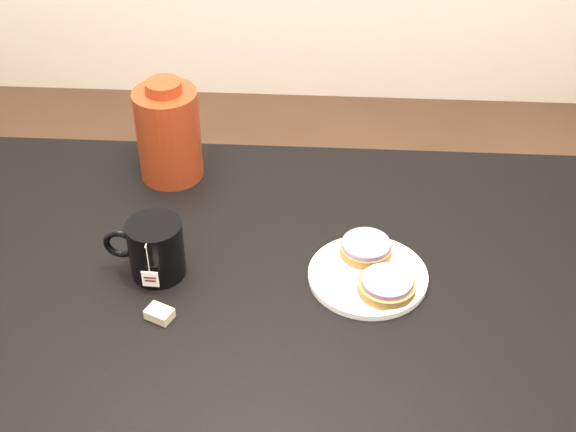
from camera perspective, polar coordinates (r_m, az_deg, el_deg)
The scene contains 7 objects.
table at distance 1.52m, azimuth -2.91°, elevation -6.97°, with size 1.40×0.90×0.75m.
plate at distance 1.47m, azimuth 5.70°, elevation -4.20°, with size 0.22×0.22×0.02m.
bagel_back at distance 1.50m, azimuth 5.56°, elevation -2.27°, with size 0.14×0.14×0.03m.
bagel_front at distance 1.43m, azimuth 7.03°, elevation -4.92°, with size 0.15×0.15×0.03m.
mug at distance 1.46m, azimuth -9.45°, elevation -2.28°, with size 0.15×0.11×0.11m.
teabag_pouch at distance 1.40m, azimuth -9.13°, elevation -6.88°, with size 0.04×0.03×0.02m, color #C6B793.
bagel_package at distance 1.68m, azimuth -8.50°, elevation 5.86°, with size 0.14×0.14×0.22m.
Camera 1 is at (0.14, -1.06, 1.74)m, focal length 50.00 mm.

